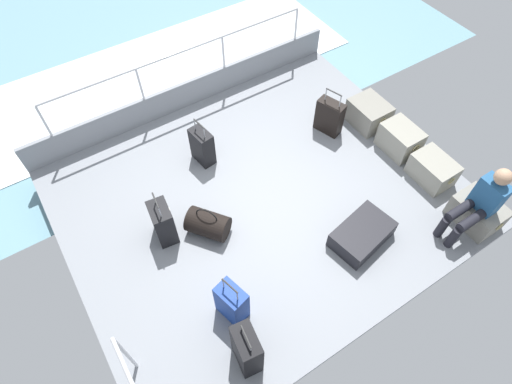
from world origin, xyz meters
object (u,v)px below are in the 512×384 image
Objects in this scene: cargo_crate_1 at (400,139)px; suitcase_1 at (163,223)px; suitcase_3 at (202,146)px; suitcase_4 at (362,234)px; cargo_crate_0 at (369,113)px; cargo_crate_3 at (477,212)px; suitcase_0 at (329,117)px; passenger_seated at (480,202)px; duffel_bag at (208,224)px; suitcase_2 at (232,302)px; suitcase_5 at (247,350)px; cargo_crate_2 at (433,170)px.

suitcase_1 is at bearing -98.13° from cargo_crate_1.
suitcase_4 is (2.26, 1.04, -0.15)m from suitcase_3.
cargo_crate_0 is 2.61m from suitcase_3.
cargo_crate_1 reaches higher than cargo_crate_3.
suitcase_0 is at bearing -108.06° from cargo_crate_0.
passenger_seated reaches higher than duffel_bag.
passenger_seated is at bearing -90.00° from cargo_crate_3.
suitcase_2 is at bearing 8.41° from suitcase_1.
suitcase_2 is at bearing -57.96° from suitcase_0.
suitcase_0 is 1.22× the size of duffel_bag.
suitcase_1 is 1.01× the size of suitcase_5.
cargo_crate_2 is at bearing 0.08° from cargo_crate_1.
cargo_crate_0 is 4.02m from suitcase_5.
cargo_crate_2 is at bearing 51.29° from suitcase_3.
suitcase_1 is (0.16, -3.53, 0.11)m from cargo_crate_0.
duffel_bag is (-1.09, 0.29, -0.10)m from suitcase_2.
cargo_crate_1 is 1.73m from suitcase_4.
passenger_seated is 1.24× the size of suitcase_4.
cargo_crate_2 is 3.19m from duffel_bag.
suitcase_5 reaches higher than suitcase_3.
cargo_crate_0 is 0.98× the size of duffel_bag.
suitcase_3 reaches higher than cargo_crate_2.
suitcase_3 reaches higher than suitcase_2.
suitcase_2 is 1.19× the size of duffel_bag.
suitcase_0 reaches higher than suitcase_2.
suitcase_1 is 0.56m from duffel_bag.
cargo_crate_0 is at bearing -178.85° from cargo_crate_1.
cargo_crate_2 is at bearing 99.15° from suitcase_4.
cargo_crate_2 is at bearing 92.99° from suitcase_2.
cargo_crate_0 is 0.80× the size of suitcase_0.
cargo_crate_1 is 0.81× the size of suitcase_2.
suitcase_4 is at bearing 24.74° from suitcase_3.
suitcase_5 is (2.03, -3.47, 0.15)m from cargo_crate_0.
cargo_crate_0 reaches higher than cargo_crate_2.
suitcase_0 reaches higher than cargo_crate_2.
cargo_crate_2 is 0.59× the size of passenger_seated.
suitcase_3 is at bearing -104.88° from suitcase_0.
passenger_seated is 3.20m from suitcase_2.
suitcase_5 reaches higher than duffel_bag.
passenger_seated is at bearing -5.48° from cargo_crate_0.
suitcase_2 reaches higher than cargo_crate_3.
suitcase_3 is at bearing 160.68° from suitcase_5.
suitcase_2 is 0.87× the size of suitcase_4.
cargo_crate_0 is 0.77× the size of suitcase_1.
suitcase_1 is (-1.97, -3.50, 0.12)m from cargo_crate_3.
suitcase_1 reaches higher than cargo_crate_0.
cargo_crate_3 is at bearing -2.89° from cargo_crate_2.
passenger_seated is at bearing -8.47° from cargo_crate_1.
passenger_seated is 1.70× the size of duffel_bag.
cargo_crate_0 is at bearing 174.52° from passenger_seated.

